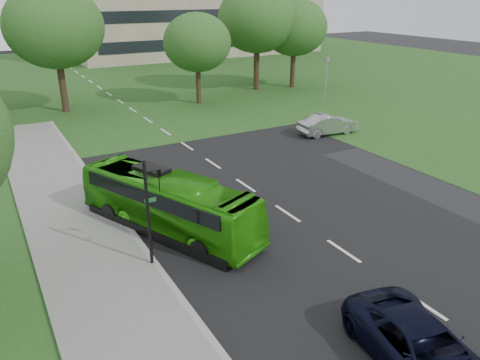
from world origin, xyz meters
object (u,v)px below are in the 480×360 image
Objects in this scene: suv at (422,350)px; traffic_light at (151,206)px; tree_park_b at (54,27)px; tree_park_d at (257,19)px; camera_pole at (326,75)px; tree_park_c at (197,43)px; sedan at (327,124)px; bus at (168,203)px; tree_park_e at (294,28)px.

suv is 1.20× the size of traffic_light.
tree_park_d is at bearing 0.50° from tree_park_b.
tree_park_b reaches higher than camera_pole.
traffic_light is at bearing 128.08° from suv.
tree_park_c is 28.27m from traffic_light.
tree_park_d is at bearing -9.86° from sedan.
tree_park_c reaches higher than suv.
tree_park_d is at bearing 75.87° from suv.
traffic_light is at bearing -159.58° from camera_pole.
tree_park_b reaches higher than bus.
tree_park_c is at bearing -13.61° from tree_park_b.
tree_park_d is 4.32m from tree_park_e.
tree_park_d is 1.15× the size of tree_park_e.
tree_park_c is at bearing -159.96° from tree_park_d.
camera_pole is at bearing 12.79° from bus.
tree_park_c is 1.57× the size of suv.
bus is (-24.09, -24.42, -4.98)m from tree_park_e.
suv is at bearing -85.64° from tree_park_b.
tree_park_e reaches higher than sedan.
bus is (-11.80, -22.26, -4.25)m from tree_park_c.
tree_park_c is (11.58, -2.80, -1.59)m from tree_park_b.
tree_park_d reaches higher than tree_park_c.
suv is 1.20× the size of camera_pole.
suv is (3.00, -11.30, -0.57)m from bus.
tree_park_e reaches higher than traffic_light.
sedan is at bearing 22.55° from traffic_light.
tree_park_c is 1.83× the size of sedan.
tree_park_d is 18.66m from sedan.
tree_park_c is 12.49m from tree_park_e.
tree_park_b is 2.44× the size of traffic_light.
tree_park_e is at bearing -23.23° from sedan.
tree_park_e is 9.76m from camera_pole.
bus is 2.14× the size of traffic_light.
sedan is at bearing -103.96° from tree_park_d.
tree_park_e reaches higher than tree_park_c.
sedan is 23.34m from suv.
tree_park_e is 2.13× the size of traffic_light.
tree_park_d is (8.15, 2.97, 1.67)m from tree_park_c.
tree_park_b is 37.04m from suv.
tree_park_e is 34.66m from bus.
tree_park_d is 35.39m from traffic_light.
tree_park_c reaches higher than sedan.
tree_park_b is 23.66m from camera_pole.
tree_park_e is 2.13× the size of camera_pole.
traffic_light reaches higher than bus.
traffic_light is 1.00× the size of camera_pole.
sedan is at bearing 4.39° from bus.
tree_park_d reaches higher than bus.
suv is at bearing -71.93° from traffic_light.
tree_park_c is 1.88× the size of traffic_light.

